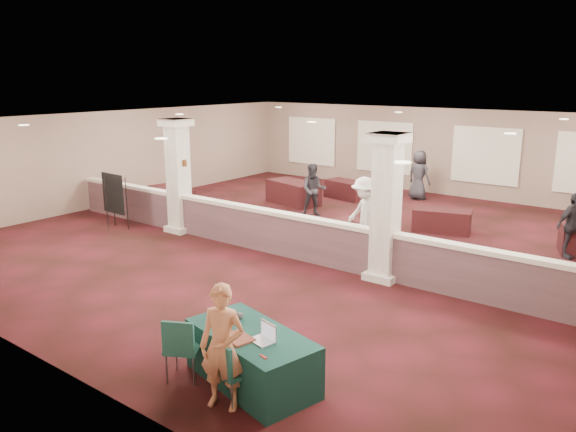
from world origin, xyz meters
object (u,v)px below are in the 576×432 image
Objects in this scene: attendee_c at (572,226)px; far_table_front_left at (171,198)px; far_table_front_right at (442,220)px; near_table at (252,357)px; attendee_a at (314,190)px; far_table_front_center at (362,235)px; attendee_d at (419,175)px; far_table_back_center at (347,190)px; easel_board at (113,194)px; conf_chair_side at (182,344)px; attendee_b at (365,215)px; far_table_back_left at (293,193)px; woman at (222,347)px; conf_chair_main at (230,367)px.

far_table_front_left is at bearing 132.24° from attendee_c.
far_table_front_left is at bearing -162.23° from far_table_front_right.
near_table is 10.15m from attendee_a.
attendee_d is at bearing 101.67° from far_table_front_center.
far_table_front_center is at bearing -55.00° from far_table_back_center.
attendee_a is (-5.00, 8.82, 0.44)m from near_table.
far_table_front_left is at bearing 107.27° from easel_board.
conf_chair_side is 0.51× the size of attendee_b.
far_table_back_left is 5.79m from attendee_b.
attendee_c is at bearing 157.72° from attendee_d.
attendee_d is at bearing 84.52° from woman.
far_table_front_right is at bearing -27.60° from attendee_a.
far_table_front_left is at bearing -180.00° from far_table_front_center.
conf_chair_side is at bearing -61.21° from far_table_back_left.
far_table_front_left is 0.98× the size of attendee_d.
attendee_b reaches higher than attendee_a.
easel_board is at bearing 169.11° from near_table.
conf_chair_main is at bearing -98.65° from attendee_a.
far_table_front_right is at bearing 135.66° from attendee_d.
conf_chair_main reaches higher than far_table_back_left.
woman is 1.09× the size of far_table_front_center.
attendee_d reaches higher than far_table_front_left.
far_table_back_center is at bearing 127.89° from conf_chair_main.
attendee_c is (2.33, 9.81, -0.06)m from woman.
easel_board reaches higher than conf_chair_main.
attendee_b is (3.65, -5.19, 0.63)m from far_table_back_center.
attendee_d is (-3.49, 13.83, 0.02)m from woman.
easel_board is 9.97m from woman.
far_table_front_right is at bearing 109.62° from conf_chair_main.
attendee_d reaches higher than near_table.
attendee_a is at bearing 81.83° from attendee_d.
far_table_front_center is at bearing 71.30° from conf_chair_side.
easel_board reaches higher than near_table.
attendee_d reaches higher than far_table_back_left.
far_table_front_center is 1.00× the size of far_table_front_right.
far_table_back_left is (-6.67, 10.41, -0.14)m from conf_chair_main.
attendee_a reaches higher than far_table_front_right.
easel_board reaches higher than far_table_front_left.
woman is at bearing -38.21° from far_table_front_left.
far_table_back_left is 9.03m from attendee_c.
far_table_front_center is (-2.20, 7.38, -0.21)m from conf_chair_main.
woman reaches higher than far_table_front_center.
conf_chair_main is 0.52× the size of woman.
attendee_b reaches higher than far_table_back_center.
attendee_a is 4.60m from attendee_d.
conf_chair_side is 10.09m from far_table_front_right.
far_table_front_left is (-9.54, 7.38, -0.19)m from conf_chair_main.
far_table_front_right is 5.56m from far_table_back_left.
easel_board is 6.07m from attendee_a.
easel_board is (-7.86, 4.59, 0.46)m from conf_chair_side.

